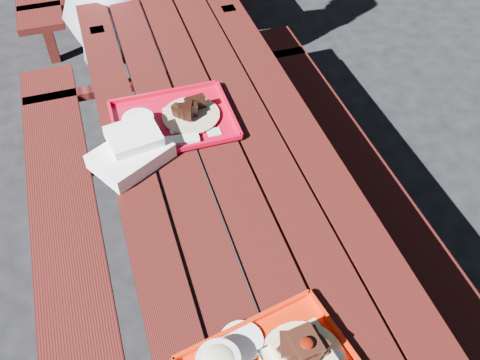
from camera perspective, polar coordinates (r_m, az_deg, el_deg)
The scene contains 4 objects.
ground at distance 2.36m, azimuth -1.13°, elevation -11.17°, with size 60.00×60.00×0.00m, color black.
picnic_table_near at distance 1.91m, azimuth -1.38°, elevation -2.21°, with size 1.41×2.40×0.75m.
far_tray at distance 1.91m, azimuth -7.33°, elevation 6.36°, with size 0.43×0.33×0.07m.
white_cloth at distance 1.78m, azimuth -11.46°, elevation 3.10°, with size 0.30×0.27×0.10m.
Camera 1 is at (-0.34, -1.20, 2.00)m, focal length 40.00 mm.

